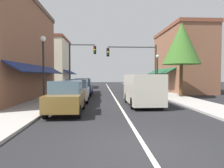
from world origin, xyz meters
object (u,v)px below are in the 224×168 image
at_px(parked_car_second_left, 77,90).
at_px(parked_car_third_left, 83,87).
at_px(parked_car_nearest_left, 67,97).
at_px(traffic_signal_left_corner, 78,60).
at_px(street_lamp_left_near, 43,59).
at_px(van_in_lane, 142,89).
at_px(traffic_signal_mast_arm, 138,60).
at_px(tree_right_near, 182,44).
at_px(street_lamp_right_mid, 158,67).

height_order(parked_car_second_left, parked_car_third_left, same).
bearing_deg(parked_car_nearest_left, traffic_signal_left_corner, 92.74).
relative_size(parked_car_second_left, street_lamp_left_near, 0.90).
bearing_deg(van_in_lane, parked_car_nearest_left, -148.97).
bearing_deg(parked_car_third_left, street_lamp_left_near, -103.18).
distance_m(traffic_signal_mast_arm, tree_right_near, 5.22).
distance_m(street_lamp_left_near, tree_right_near, 12.29).
bearing_deg(van_in_lane, traffic_signal_left_corner, 119.63).
height_order(traffic_signal_mast_arm, traffic_signal_left_corner, traffic_signal_left_corner).
distance_m(parked_car_third_left, van_in_lane, 8.66).
relative_size(street_lamp_right_mid, tree_right_near, 0.63).
height_order(parked_car_nearest_left, van_in_lane, van_in_lane).
relative_size(parked_car_second_left, tree_right_near, 0.60).
distance_m(parked_car_third_left, traffic_signal_mast_arm, 6.65).
distance_m(traffic_signal_left_corner, street_lamp_left_near, 10.09).
height_order(parked_car_third_left, street_lamp_right_mid, street_lamp_right_mid).
height_order(parked_car_third_left, traffic_signal_mast_arm, traffic_signal_mast_arm).
bearing_deg(street_lamp_left_near, van_in_lane, 4.07).
relative_size(parked_car_third_left, van_in_lane, 0.79).
xyz_separation_m(street_lamp_left_near, tree_right_near, (11.08, 5.01, 1.84)).
bearing_deg(van_in_lane, parked_car_third_left, 122.57).
relative_size(van_in_lane, traffic_signal_mast_arm, 0.94).
height_order(traffic_signal_left_corner, street_lamp_left_near, traffic_signal_left_corner).
bearing_deg(van_in_lane, street_lamp_right_mid, 67.95).
relative_size(parked_car_nearest_left, street_lamp_right_mid, 0.95).
height_order(parked_car_second_left, van_in_lane, van_in_lane).
bearing_deg(street_lamp_right_mid, tree_right_near, -72.81).
relative_size(parked_car_nearest_left, street_lamp_left_near, 0.90).
bearing_deg(traffic_signal_mast_arm, parked_car_nearest_left, -117.92).
height_order(street_lamp_left_near, tree_right_near, tree_right_near).
bearing_deg(parked_car_nearest_left, tree_right_near, 37.94).
height_order(parked_car_nearest_left, street_lamp_right_mid, street_lamp_right_mid).
distance_m(parked_car_third_left, street_lamp_left_near, 8.31).
relative_size(parked_car_third_left, tree_right_near, 0.60).
height_order(traffic_signal_left_corner, street_lamp_right_mid, traffic_signal_left_corner).
height_order(parked_car_nearest_left, parked_car_second_left, same).
height_order(parked_car_nearest_left, parked_car_third_left, same).
relative_size(traffic_signal_mast_arm, traffic_signal_left_corner, 0.96).
relative_size(parked_car_third_left, street_lamp_right_mid, 0.95).
bearing_deg(street_lamp_left_near, parked_car_third_left, 76.35).
distance_m(parked_car_nearest_left, traffic_signal_left_corner, 12.68).
xyz_separation_m(van_in_lane, street_lamp_left_near, (-6.52, -0.46, 1.96)).
xyz_separation_m(parked_car_nearest_left, parked_car_second_left, (0.02, 4.93, 0.00)).
bearing_deg(traffic_signal_left_corner, street_lamp_right_mid, -8.05).
xyz_separation_m(parked_car_second_left, parked_car_third_left, (0.02, 5.16, 0.00)).
xyz_separation_m(parked_car_second_left, traffic_signal_mast_arm, (5.92, 6.27, 2.87)).
xyz_separation_m(traffic_signal_mast_arm, traffic_signal_left_corner, (-6.64, 1.12, 0.07)).
bearing_deg(street_lamp_left_near, tree_right_near, 24.33).
xyz_separation_m(parked_car_third_left, traffic_signal_left_corner, (-0.74, 2.22, 2.93)).
relative_size(traffic_signal_left_corner, tree_right_near, 0.84).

